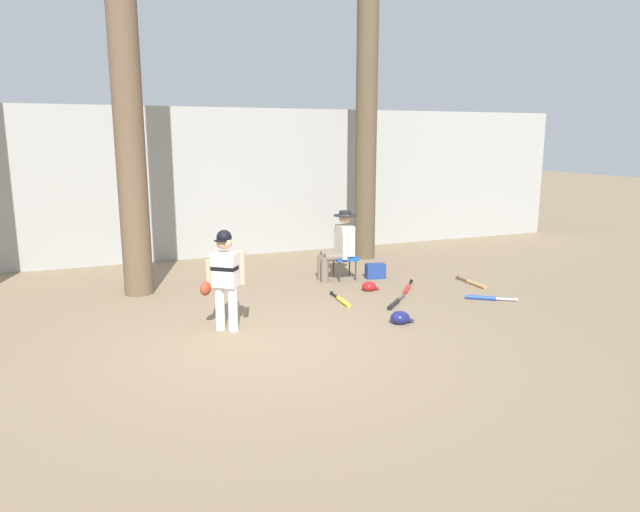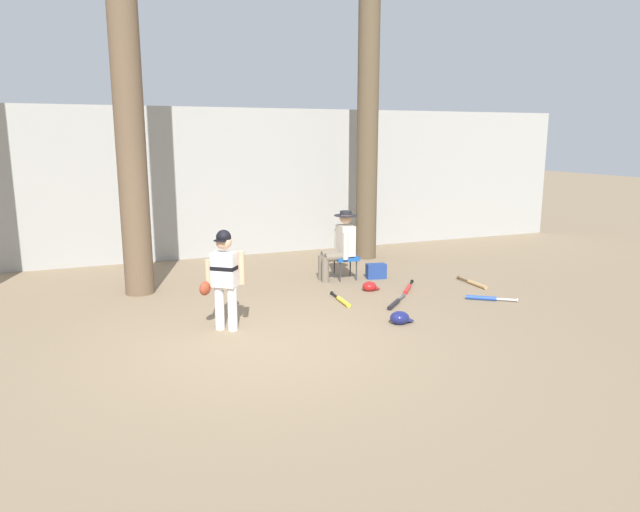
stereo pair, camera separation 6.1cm
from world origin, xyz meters
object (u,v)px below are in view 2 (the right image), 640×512
Objects in this scene: tree_near_player at (128,107)px; bat_red_barrel at (408,288)px; young_ballplayer at (223,274)px; handbag_beside_stool at (376,271)px; bat_wood_tan at (475,284)px; bat_yellow_trainer at (342,301)px; seated_spectator at (340,243)px; batting_helmet_navy at (400,318)px; batting_helmet_red at (370,286)px; folding_stool at (345,259)px; bat_blue_youth at (485,298)px; bat_black_composite at (395,303)px; tree_behind_spectator at (368,131)px.

bat_red_barrel is (4.05, -1.43, -2.85)m from tree_near_player.
handbag_beside_stool is (3.08, 1.76, -0.61)m from young_ballplayer.
bat_yellow_trainer is (-2.48, -0.11, 0.00)m from bat_wood_tan.
young_ballplayer is at bearing -150.20° from handbag_beside_stool.
seated_spectator reaches higher than bat_wood_tan.
bat_wood_tan is 2.47× the size of batting_helmet_navy.
batting_helmet_red reaches higher than bat_red_barrel.
handbag_beside_stool is (0.62, -0.16, -0.51)m from seated_spectator.
folding_stool is 0.66× the size of bat_blue_youth.
young_ballplayer is 1.75× the size of bat_yellow_trainer.
tree_near_player reaches higher than folding_stool.
bat_blue_youth is at bearing 15.90° from batting_helmet_navy.
bat_black_composite is at bearing 169.13° from bat_blue_youth.
tree_near_player is 9.62× the size of bat_red_barrel.
tree_near_player is 1.08× the size of tree_behind_spectator.
tree_behind_spectator reaches higher than batting_helmet_navy.
bat_wood_tan is at bearing -39.34° from handbag_beside_stool.
bat_yellow_trainer is 0.84m from batting_helmet_red.
tree_near_player reaches higher than bat_black_composite.
seated_spectator is 2.60m from batting_helmet_navy.
seated_spectator is at bearing 99.58° from batting_helmet_red.
bat_yellow_trainer is at bearing 148.24° from bat_black_composite.
bat_red_barrel is 1.11× the size of bat_black_composite.
bat_wood_tan is (0.40, 0.80, 0.00)m from bat_blue_youth.
bat_wood_tan is (1.93, -1.23, -0.61)m from seated_spectator.
tree_near_player is at bearing 148.46° from bat_black_composite.
seated_spectator is 1.83× the size of bat_red_barrel.
tree_behind_spectator is 4.23m from bat_yellow_trainer.
bat_red_barrel is 1.75m from batting_helmet_navy.
folding_stool is 1.37× the size of batting_helmet_navy.
batting_helmet_red is (0.02, 0.89, 0.04)m from bat_black_composite.
bat_red_barrel is 1.21m from bat_wood_tan.
young_ballplayer is 4.19× the size of batting_helmet_navy.
young_ballplayer is 3.84× the size of handbag_beside_stool.
tree_near_player is 18.59× the size of handbag_beside_stool.
bat_black_composite is 0.80× the size of bat_yellow_trainer.
bat_wood_tan is at bearing -16.81° from tree_near_player.
batting_helmet_navy reaches higher than bat_yellow_trainer.
folding_stool is 1.78m from bat_black_composite.
bat_black_composite is at bearing -89.22° from folding_stool.
batting_helmet_navy is (-2.17, -1.30, 0.04)m from bat_wood_tan.
tree_behind_spectator reaches higher than bat_yellow_trainer.
tree_behind_spectator is at bearing 94.52° from bat_blue_youth.
folding_stool is 0.72× the size of bat_black_composite.
bat_yellow_trainer is (-1.80, -2.87, -2.53)m from tree_behind_spectator.
young_ballplayer is at bearing -157.89° from batting_helmet_red.
folding_stool is at bearing 93.17° from batting_helmet_red.
batting_helmet_red is at bearing 77.07° from batting_helmet_navy.
tree_near_player is 5.26× the size of seated_spectator.
young_ballplayer reaches higher than bat_blue_youth.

